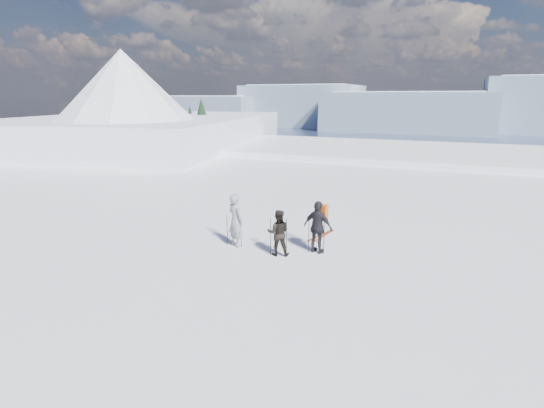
{
  "coord_description": "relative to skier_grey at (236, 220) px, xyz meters",
  "views": [
    {
      "loc": [
        4.2,
        -10.91,
        5.3
      ],
      "look_at": [
        -1.67,
        3.0,
        1.42
      ],
      "focal_mm": 28.0,
      "sensor_mm": 36.0,
      "label": 1
    }
  ],
  "objects": [
    {
      "name": "skier_pack",
      "position": [
        2.92,
        0.49,
        -0.05
      ],
      "size": [
        1.15,
        0.67,
        1.84
      ],
      "primitive_type": "imported",
      "rotation": [
        0.0,
        0.0,
        2.93
      ],
      "color": "black",
      "rests_on": "ground"
    },
    {
      "name": "skier_grey",
      "position": [
        0.0,
        0.0,
        0.0
      ],
      "size": [
        0.84,
        0.74,
        1.93
      ],
      "primitive_type": "imported",
      "rotation": [
        0.0,
        0.0,
        2.65
      ],
      "color": "gray",
      "rests_on": "ground"
    },
    {
      "name": "backpack",
      "position": [
        2.97,
        0.73,
        1.13
      ],
      "size": [
        0.43,
        0.3,
        0.52
      ],
      "primitive_type": "cube",
      "rotation": [
        0.0,
        0.0,
        2.93
      ],
      "color": "#CB5013",
      "rests_on": "skier_pack"
    },
    {
      "name": "ski_poles",
      "position": [
        1.59,
        0.0,
        -0.34
      ],
      "size": [
        3.52,
        0.83,
        1.35
      ],
      "color": "black",
      "rests_on": "ground"
    },
    {
      "name": "skier_dark",
      "position": [
        1.75,
        -0.24,
        -0.17
      ],
      "size": [
        0.92,
        0.82,
        1.59
      ],
      "primitive_type": "imported",
      "rotation": [
        0.0,
        0.0,
        3.46
      ],
      "color": "black",
      "rests_on": "ground"
    },
    {
      "name": "far_mountain_range",
      "position": [
        32.25,
        452.81,
        -8.16
      ],
      "size": [
        770.0,
        110.0,
        53.0
      ],
      "color": "slate",
      "rests_on": "ground"
    },
    {
      "name": "near_ridge",
      "position": [
        -23.91,
        27.37,
        -4.45
      ],
      "size": [
        31.37,
        35.68,
        25.62
      ],
      "color": "white",
      "rests_on": "ground"
    },
    {
      "name": "skis_loose",
      "position": [
        2.57,
        2.29,
        -0.95
      ],
      "size": [
        0.62,
        1.69,
        0.03
      ],
      "color": "black",
      "rests_on": "ground"
    },
    {
      "name": "lake_basin",
      "position": [
        2.65,
        28.03,
        -7.47
      ],
      "size": [
        820.0,
        820.0,
        71.62
      ],
      "color": "white",
      "rests_on": "ground"
    }
  ]
}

